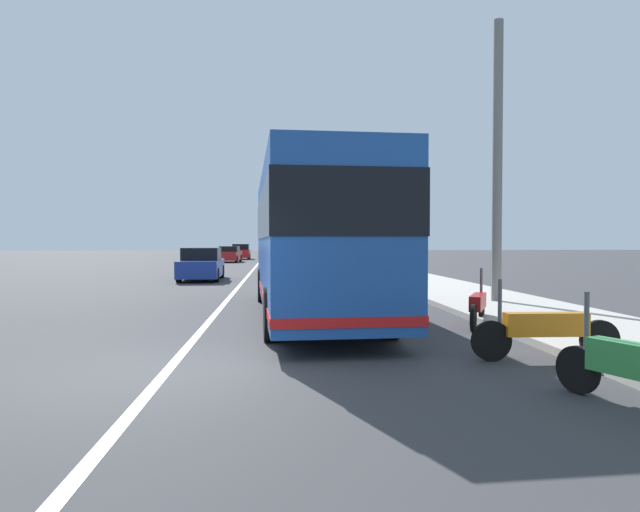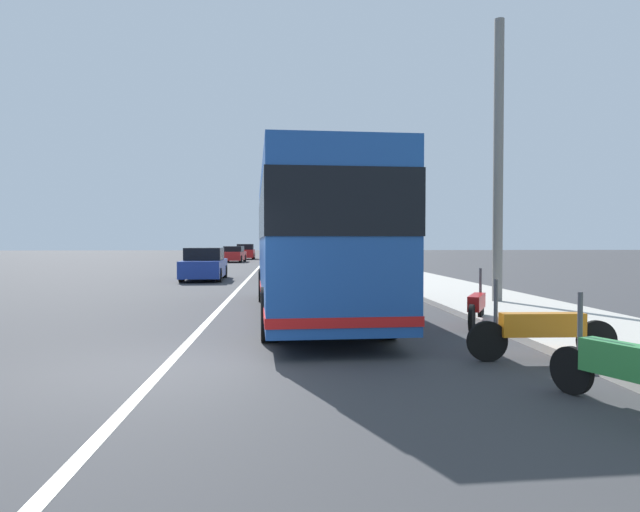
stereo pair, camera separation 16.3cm
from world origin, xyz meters
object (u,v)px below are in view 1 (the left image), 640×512
(motorcycle_nearest_curb, at_px, (478,306))
(motorcycle_by_tree, at_px, (637,368))
(car_side_street, at_px, (230,255))
(coach_bus, at_px, (311,236))
(car_far_distant, at_px, (241,252))
(motorcycle_mid_row, at_px, (545,330))
(car_ahead_same_lane, at_px, (202,265))
(utility_pole, at_px, (497,164))

(motorcycle_nearest_curb, bearing_deg, motorcycle_by_tree, -157.40)
(motorcycle_nearest_curb, distance_m, car_side_street, 39.05)
(motorcycle_nearest_curb, relative_size, car_side_street, 0.47)
(coach_bus, height_order, car_far_distant, coach_bus)
(motorcycle_mid_row, relative_size, car_far_distant, 0.59)
(car_ahead_same_lane, relative_size, utility_pole, 0.57)
(coach_bus, bearing_deg, car_far_distant, 3.03)
(motorcycle_by_tree, relative_size, car_ahead_same_lane, 0.42)
(motorcycle_nearest_curb, bearing_deg, motorcycle_mid_row, -156.77)
(motorcycle_by_tree, bearing_deg, car_ahead_same_lane, -2.15)
(motorcycle_by_tree, bearing_deg, coach_bus, -0.74)
(coach_bus, relative_size, utility_pole, 1.32)
(motorcycle_by_tree, bearing_deg, utility_pole, -35.68)
(motorcycle_mid_row, relative_size, car_ahead_same_lane, 0.50)
(motorcycle_by_tree, xyz_separation_m, motorcycle_mid_row, (2.49, -0.22, 0.02))
(car_far_distant, bearing_deg, utility_pole, 12.77)
(car_ahead_same_lane, xyz_separation_m, utility_pole, (-11.27, -9.83, 3.32))
(car_far_distant, bearing_deg, car_ahead_same_lane, -0.14)
(coach_bus, relative_size, motorcycle_nearest_curb, 5.60)
(motorcycle_by_tree, xyz_separation_m, car_ahead_same_lane, (20.88, 7.46, 0.26))
(coach_bus, xyz_separation_m, motorcycle_mid_row, (-5.39, -3.26, -1.50))
(motorcycle_by_tree, height_order, motorcycle_nearest_curb, motorcycle_by_tree)
(motorcycle_nearest_curb, distance_m, utility_pole, 5.52)
(motorcycle_mid_row, xyz_separation_m, utility_pole, (7.12, -2.15, 3.57))
(coach_bus, distance_m, car_far_distant, 44.56)
(motorcycle_nearest_curb, height_order, car_far_distant, car_far_distant)
(motorcycle_nearest_curb, height_order, car_ahead_same_lane, car_ahead_same_lane)
(motorcycle_nearest_curb, relative_size, car_far_distant, 0.49)
(car_side_street, xyz_separation_m, utility_pole, (-34.39, -10.47, 3.37))
(motorcycle_by_tree, distance_m, car_far_distant, 52.74)
(car_ahead_same_lane, xyz_separation_m, car_far_distant, (31.30, 0.16, 0.03))
(motorcycle_mid_row, xyz_separation_m, car_side_street, (41.52, 8.32, 0.20))
(motorcycle_nearest_curb, height_order, utility_pole, utility_pole)
(car_ahead_same_lane, distance_m, utility_pole, 15.33)
(coach_bus, height_order, motorcycle_nearest_curb, coach_bus)
(car_far_distant, bearing_deg, motorcycle_nearest_curb, 9.44)
(car_side_street, bearing_deg, car_far_distant, -179.33)
(motorcycle_by_tree, distance_m, utility_pole, 10.53)
(utility_pole, bearing_deg, motorcycle_nearest_curb, 152.50)
(coach_bus, distance_m, motorcycle_mid_row, 6.48)
(coach_bus, xyz_separation_m, motorcycle_nearest_curb, (-1.98, -3.48, -1.53))
(motorcycle_mid_row, height_order, motorcycle_nearest_curb, motorcycle_mid_row)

